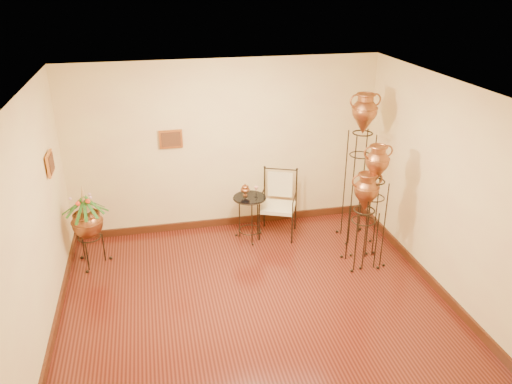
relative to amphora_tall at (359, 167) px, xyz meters
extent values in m
plane|color=#5D2016|center=(-1.95, -1.60, -1.22)|extent=(5.00, 5.00, 0.00)
cube|color=#411E0F|center=(-1.95, 0.88, -1.16)|extent=(5.00, 0.04, 0.12)
cube|color=#411E0F|center=(-4.43, -1.60, -1.16)|extent=(0.04, 5.00, 0.12)
cube|color=#411E0F|center=(0.53, -1.60, -1.16)|extent=(0.04, 5.00, 0.12)
cube|color=#D7883F|center=(-2.80, 0.86, 0.38)|extent=(0.36, 0.03, 0.29)
cube|color=#D7883F|center=(-4.41, -0.15, 0.48)|extent=(0.03, 0.36, 0.29)
cube|color=beige|center=(-1.19, 0.36, -0.73)|extent=(0.67, 0.65, 0.06)
cube|color=beige|center=(-1.19, 0.36, -0.42)|extent=(0.39, 0.18, 0.43)
cylinder|color=black|center=(-1.66, 0.33, -0.49)|extent=(0.51, 0.51, 0.02)
camera|label=1|loc=(-3.09, -6.65, 2.77)|focal=35.00mm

